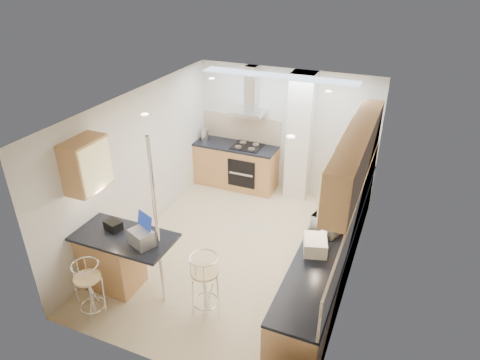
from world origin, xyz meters
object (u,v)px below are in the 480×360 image
at_px(microwave, 331,221).
at_px(bread_bin, 315,245).
at_px(laptop, 142,238).
at_px(bar_stool_end, 205,286).
at_px(bar_stool_near, 90,291).

bearing_deg(microwave, bread_bin, -172.37).
distance_m(laptop, bar_stool_end, 1.05).
distance_m(microwave, laptop, 2.59).
bearing_deg(bar_stool_near, laptop, 61.54).
height_order(bar_stool_near, bar_stool_end, bar_stool_end).
xyz_separation_m(laptop, bread_bin, (2.14, 0.78, -0.03)).
relative_size(microwave, bar_stool_near, 0.59).
xyz_separation_m(bar_stool_near, bar_stool_end, (1.37, 0.63, 0.03)).
distance_m(microwave, bar_stool_end, 1.95).
bearing_deg(microwave, laptop, 136.35).
distance_m(bar_stool_end, bread_bin, 1.54).
bearing_deg(bar_stool_end, laptop, 102.47).
height_order(microwave, bar_stool_near, microwave).
bearing_deg(laptop, bar_stool_end, 26.12).
bearing_deg(microwave, bar_stool_near, 140.63).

